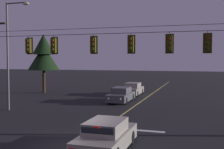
% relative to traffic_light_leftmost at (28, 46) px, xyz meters
% --- Properties ---
extents(ground_plane, '(180.00, 180.00, 0.00)m').
position_rel_traffic_light_leftmost_xyz_m(ground_plane, '(5.49, -4.64, -4.96)').
color(ground_plane, black).
extents(lane_centre_stripe, '(0.14, 60.00, 0.01)m').
position_rel_traffic_light_leftmost_xyz_m(lane_centre_stripe, '(5.49, 6.02, -4.96)').
color(lane_centre_stripe, '#D1C64C').
rests_on(lane_centre_stripe, ground).
extents(stop_bar_paint, '(3.40, 0.36, 0.01)m').
position_rel_traffic_light_leftmost_xyz_m(stop_bar_paint, '(7.39, -0.58, -4.96)').
color(stop_bar_paint, silver).
rests_on(stop_bar_paint, ground).
extents(signal_span_assembly, '(18.18, 0.32, 7.02)m').
position_rel_traffic_light_leftmost_xyz_m(signal_span_assembly, '(5.49, 0.02, -1.31)').
color(signal_span_assembly, '#2D2116').
rests_on(signal_span_assembly, ground).
extents(traffic_light_leftmost, '(0.48, 0.41, 1.22)m').
position_rel_traffic_light_leftmost_xyz_m(traffic_light_leftmost, '(0.00, 0.00, 0.00)').
color(traffic_light_leftmost, black).
extents(traffic_light_left_inner, '(0.48, 0.41, 1.22)m').
position_rel_traffic_light_leftmost_xyz_m(traffic_light_left_inner, '(1.86, 0.00, 0.00)').
color(traffic_light_left_inner, black).
extents(traffic_light_centre, '(0.48, 0.41, 1.22)m').
position_rel_traffic_light_leftmost_xyz_m(traffic_light_centre, '(4.59, 0.00, 0.00)').
color(traffic_light_centre, black).
extents(traffic_light_right_inner, '(0.48, 0.41, 1.22)m').
position_rel_traffic_light_leftmost_xyz_m(traffic_light_right_inner, '(6.97, 0.00, 0.00)').
color(traffic_light_right_inner, black).
extents(traffic_light_rightmost, '(0.48, 0.41, 1.22)m').
position_rel_traffic_light_leftmost_xyz_m(traffic_light_rightmost, '(9.21, 0.00, 0.00)').
color(traffic_light_rightmost, black).
extents(traffic_light_far_right, '(0.48, 0.41, 1.22)m').
position_rel_traffic_light_leftmost_xyz_m(traffic_light_far_right, '(11.27, 0.00, 0.00)').
color(traffic_light_far_right, black).
extents(car_waiting_near_lane, '(1.80, 4.33, 1.39)m').
position_rel_traffic_light_leftmost_xyz_m(car_waiting_near_lane, '(6.99, -4.62, -4.32)').
color(car_waiting_near_lane, gray).
rests_on(car_waiting_near_lane, ground).
extents(car_oncoming_lead, '(1.80, 4.42, 1.39)m').
position_rel_traffic_light_leftmost_xyz_m(car_oncoming_lead, '(3.69, 9.72, -4.32)').
color(car_oncoming_lead, '#4C4C51').
rests_on(car_oncoming_lead, ground).
extents(car_oncoming_trailing, '(1.80, 4.42, 1.39)m').
position_rel_traffic_light_leftmost_xyz_m(car_oncoming_trailing, '(3.52, 15.29, -4.32)').
color(car_oncoming_trailing, gray).
rests_on(car_oncoming_trailing, ground).
extents(street_lamp_corner, '(2.11, 0.30, 8.57)m').
position_rel_traffic_light_leftmost_xyz_m(street_lamp_corner, '(-3.45, 2.74, 0.14)').
color(street_lamp_corner, '#4C4F54').
rests_on(street_lamp_corner, ground).
extents(tree_verge_near, '(3.77, 3.77, 7.13)m').
position_rel_traffic_light_leftmost_xyz_m(tree_verge_near, '(-7.23, 13.96, -0.23)').
color(tree_verge_near, '#332316').
rests_on(tree_verge_near, ground).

